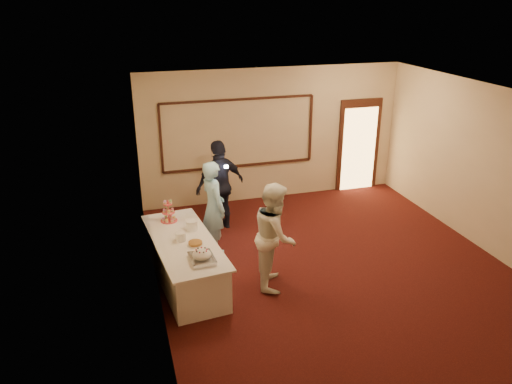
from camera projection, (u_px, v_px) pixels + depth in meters
floor at (334, 269)px, 8.68m from camera, size 7.00×7.00×0.00m
room_walls at (341, 159)px, 7.93m from camera, size 6.04×7.04×3.02m
wall_molding at (239, 133)px, 10.97m from camera, size 3.45×0.04×1.55m
doorway at (359, 146)px, 11.91m from camera, size 1.05×0.07×2.20m
buffet_table at (185, 261)px, 8.18m from camera, size 1.18×2.50×0.77m
pavlova_tray at (202, 256)px, 7.39m from camera, size 0.37×0.50×0.18m
cupcake_stand at (168, 213)px, 8.66m from camera, size 0.29×0.29×0.43m
plate_stack_a at (181, 236)px, 8.00m from camera, size 0.17×0.17×0.15m
plate_stack_b at (192, 225)px, 8.36m from camera, size 0.20×0.20×0.17m
tart at (195, 243)px, 7.88m from camera, size 0.25×0.25×0.05m
man at (214, 207)px, 9.03m from camera, size 0.57×0.72×1.74m
woman at (275, 235)px, 7.96m from camera, size 0.91×1.02×1.76m
guest at (220, 186)px, 9.88m from camera, size 1.18×0.82×1.85m
camera_flash at (226, 167)px, 9.45m from camera, size 0.08×0.06×0.05m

